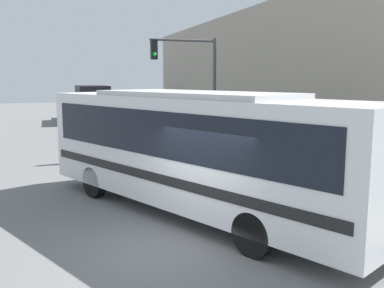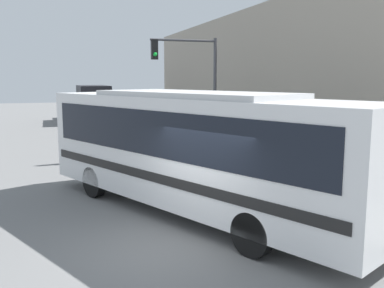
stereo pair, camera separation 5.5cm
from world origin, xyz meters
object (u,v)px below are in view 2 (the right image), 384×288
(pedestrian_near_corner, at_px, (218,130))
(traffic_light_pole, at_px, (193,74))
(delivery_truck, at_px, (92,102))
(pedestrian_mid_block, at_px, (259,138))
(city_bus, at_px, (192,145))
(fire_hydrant, at_px, (312,182))

(pedestrian_near_corner, bearing_deg, traffic_light_pole, -165.03)
(delivery_truck, bearing_deg, pedestrian_near_corner, -75.96)
(traffic_light_pole, xyz_separation_m, pedestrian_near_corner, (1.47, 0.39, -2.78))
(delivery_truck, xyz_separation_m, pedestrian_mid_block, (5.29, -20.85, -0.67))
(traffic_light_pole, height_order, pedestrian_near_corner, traffic_light_pole)
(city_bus, height_order, traffic_light_pole, traffic_light_pole)
(city_bus, height_order, fire_hydrant, city_bus)
(pedestrian_near_corner, bearing_deg, fire_hydrant, -93.30)
(city_bus, xyz_separation_m, pedestrian_mid_block, (5.34, 6.43, -0.90))
(city_bus, bearing_deg, traffic_light_pole, 46.15)
(pedestrian_near_corner, bearing_deg, pedestrian_mid_block, -74.60)
(delivery_truck, height_order, pedestrian_near_corner, delivery_truck)
(pedestrian_near_corner, xyz_separation_m, pedestrian_mid_block, (0.80, -2.89, -0.06))
(delivery_truck, xyz_separation_m, pedestrian_near_corner, (4.49, -17.96, -0.60))
(city_bus, relative_size, traffic_light_pole, 1.95)
(delivery_truck, distance_m, pedestrian_mid_block, 21.52)
(pedestrian_near_corner, bearing_deg, delivery_truck, 104.04)
(delivery_truck, distance_m, pedestrian_near_corner, 18.52)
(traffic_light_pole, bearing_deg, pedestrian_mid_block, -47.76)
(city_bus, distance_m, pedestrian_near_corner, 10.40)
(fire_hydrant, bearing_deg, traffic_light_pole, 96.37)
(pedestrian_mid_block, bearing_deg, delivery_truck, 104.23)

